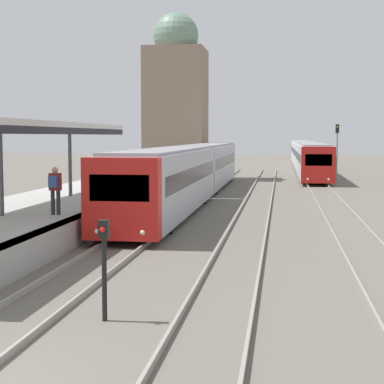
{
  "coord_description": "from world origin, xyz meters",
  "views": [
    {
      "loc": [
        5.14,
        -8.26,
        3.65
      ],
      "look_at": [
        1.94,
        14.63,
        1.63
      ],
      "focal_mm": 60.0,
      "sensor_mm": 36.0,
      "label": 1
    }
  ],
  "objects_px": {
    "person_on_platform": "(55,187)",
    "signal_post_near": "(104,259)",
    "signal_mast_far": "(337,145)",
    "train_far": "(306,154)",
    "train_near": "(192,169)"
  },
  "relations": [
    {
      "from": "person_on_platform",
      "to": "signal_post_near",
      "type": "height_order",
      "value": "person_on_platform"
    },
    {
      "from": "signal_post_near",
      "to": "signal_mast_far",
      "type": "relative_size",
      "value": 0.44
    },
    {
      "from": "person_on_platform",
      "to": "train_far",
      "type": "relative_size",
      "value": 0.03
    },
    {
      "from": "train_near",
      "to": "signal_post_near",
      "type": "relative_size",
      "value": 16.81
    },
    {
      "from": "signal_mast_far",
      "to": "train_far",
      "type": "bearing_deg",
      "value": 95.89
    },
    {
      "from": "signal_mast_far",
      "to": "person_on_platform",
      "type": "bearing_deg",
      "value": -110.8
    },
    {
      "from": "person_on_platform",
      "to": "train_near",
      "type": "bearing_deg",
      "value": 80.48
    },
    {
      "from": "signal_post_near",
      "to": "signal_mast_far",
      "type": "xyz_separation_m",
      "value": [
        7.89,
        41.31,
        1.68
      ]
    },
    {
      "from": "signal_mast_far",
      "to": "signal_post_near",
      "type": "bearing_deg",
      "value": -100.81
    },
    {
      "from": "train_far",
      "to": "person_on_platform",
      "type": "bearing_deg",
      "value": -101.71
    },
    {
      "from": "person_on_platform",
      "to": "signal_mast_far",
      "type": "height_order",
      "value": "signal_mast_far"
    },
    {
      "from": "person_on_platform",
      "to": "signal_mast_far",
      "type": "bearing_deg",
      "value": 69.2
    },
    {
      "from": "train_near",
      "to": "signal_mast_far",
      "type": "height_order",
      "value": "signal_mast_far"
    },
    {
      "from": "person_on_platform",
      "to": "signal_mast_far",
      "type": "xyz_separation_m",
      "value": [
        12.21,
        32.15,
        1.01
      ]
    },
    {
      "from": "train_near",
      "to": "signal_mast_far",
      "type": "relative_size",
      "value": 7.38
    }
  ]
}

